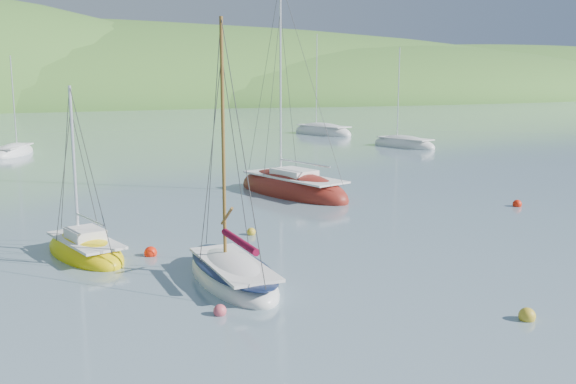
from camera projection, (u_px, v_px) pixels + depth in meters
name	position (u px, v px, depth m)	size (l,w,h in m)	color
ground	(423.00, 292.00, 20.55)	(700.00, 700.00, 0.00)	slate
shoreline_hills	(7.00, 102.00, 171.37)	(690.00, 135.00, 56.00)	#386827
daysailer_white	(233.00, 275.00, 21.57)	(2.26, 6.10, 9.36)	silver
sloop_red	(292.00, 190.00, 37.58)	(5.30, 9.49, 13.31)	maroon
sailboat_yellow	(85.00, 251.00, 24.69)	(3.38, 5.70, 7.09)	yellow
distant_sloop_a	(14.00, 153.00, 56.46)	(4.74, 6.94, 9.37)	silver
distant_sloop_b	(322.00, 133.00, 76.38)	(5.64, 9.47, 12.75)	silver
distant_sloop_d	(404.00, 145.00, 62.79)	(4.46, 7.73, 10.43)	silver
mooring_buoys	(356.00, 251.00, 24.93)	(20.33, 12.97, 0.49)	gold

